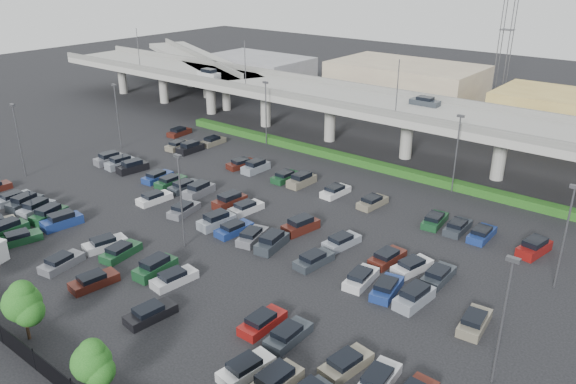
% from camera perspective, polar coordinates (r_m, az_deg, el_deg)
% --- Properties ---
extents(ground, '(280.00, 280.00, 0.00)m').
position_cam_1_polar(ground, '(65.81, -5.24, -2.90)').
color(ground, black).
extents(overpass, '(150.00, 13.00, 15.80)m').
position_cam_1_polar(overpass, '(87.95, 9.09, 8.43)').
color(overpass, '#96978E').
rests_on(overpass, ground).
extents(on_ramp, '(50.93, 30.13, 8.80)m').
position_cam_1_polar(on_ramp, '(128.54, -9.13, 12.92)').
color(on_ramp, '#96978E').
rests_on(on_ramp, ground).
extents(hedge, '(66.00, 1.60, 1.10)m').
position_cam_1_polar(hedge, '(83.92, 6.57, 3.27)').
color(hedge, '#154313').
rests_on(hedge, ground).
extents(tree_row, '(65.07, 3.66, 5.94)m').
position_cam_1_polar(tree_row, '(50.40, -26.27, -9.52)').
color(tree_row, '#332316').
rests_on(tree_row, ground).
extents(parked_cars, '(63.13, 41.62, 1.67)m').
position_cam_1_polar(parked_cars, '(63.59, -8.09, -3.39)').
color(parked_cars, '#174324').
rests_on(parked_cars, ground).
extents(light_poles, '(66.90, 48.38, 10.30)m').
position_cam_1_polar(light_poles, '(67.42, -6.81, 3.42)').
color(light_poles, '#48484D').
rests_on(light_poles, ground).
extents(distant_buildings, '(138.00, 24.00, 9.00)m').
position_cam_1_polar(distant_buildings, '(110.97, 22.61, 8.25)').
color(distant_buildings, gray).
rests_on(distant_buildings, ground).
extents(comm_tower, '(2.40, 2.40, 30.00)m').
position_cam_1_polar(comm_tower, '(122.93, 21.42, 15.38)').
color(comm_tower, '#48484D').
rests_on(comm_tower, ground).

